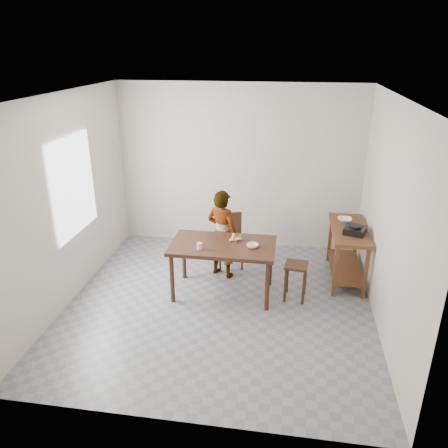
% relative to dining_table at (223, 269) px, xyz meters
% --- Properties ---
extents(floor, '(4.00, 4.00, 0.04)m').
position_rel_dining_table_xyz_m(floor, '(0.00, -0.30, -0.40)').
color(floor, slate).
rests_on(floor, ground).
extents(ceiling, '(4.00, 4.00, 0.04)m').
position_rel_dining_table_xyz_m(ceiling, '(0.00, -0.30, 2.35)').
color(ceiling, white).
rests_on(ceiling, wall_back).
extents(wall_back, '(4.00, 0.04, 2.70)m').
position_rel_dining_table_xyz_m(wall_back, '(0.00, 1.72, 0.98)').
color(wall_back, beige).
rests_on(wall_back, ground).
extents(wall_front, '(4.00, 0.04, 2.70)m').
position_rel_dining_table_xyz_m(wall_front, '(0.00, -2.32, 0.98)').
color(wall_front, beige).
rests_on(wall_front, ground).
extents(wall_left, '(0.04, 4.00, 2.70)m').
position_rel_dining_table_xyz_m(wall_left, '(-2.02, -0.30, 0.98)').
color(wall_left, beige).
rests_on(wall_left, ground).
extents(wall_right, '(0.04, 4.00, 2.70)m').
position_rel_dining_table_xyz_m(wall_right, '(2.02, -0.30, 0.98)').
color(wall_right, beige).
rests_on(wall_right, ground).
extents(window_pane, '(0.02, 1.10, 1.30)m').
position_rel_dining_table_xyz_m(window_pane, '(-1.97, -0.10, 1.12)').
color(window_pane, white).
rests_on(window_pane, wall_left).
extents(dining_table, '(1.40, 0.80, 0.75)m').
position_rel_dining_table_xyz_m(dining_table, '(0.00, 0.00, 0.00)').
color(dining_table, '#3B1F13').
rests_on(dining_table, floor).
extents(prep_counter, '(0.50, 1.20, 0.80)m').
position_rel_dining_table_xyz_m(prep_counter, '(1.72, 0.70, 0.03)').
color(prep_counter, '#583119').
rests_on(prep_counter, floor).
extents(child, '(0.57, 0.48, 1.33)m').
position_rel_dining_table_xyz_m(child, '(-0.09, 0.52, 0.29)').
color(child, silver).
rests_on(child, floor).
extents(dining_chair, '(0.48, 0.48, 0.82)m').
position_rel_dining_table_xyz_m(dining_chair, '(-0.02, 0.83, 0.03)').
color(dining_chair, '#3B1F13').
rests_on(dining_chair, floor).
extents(stool, '(0.33, 0.33, 0.52)m').
position_rel_dining_table_xyz_m(stool, '(0.99, 0.01, -0.11)').
color(stool, '#3B1F13').
rests_on(stool, floor).
extents(glass_tumbler, '(0.08, 0.08, 0.09)m').
position_rel_dining_table_xyz_m(glass_tumbler, '(-0.27, -0.20, 0.42)').
color(glass_tumbler, silver).
rests_on(glass_tumbler, dining_table).
extents(small_bowl, '(0.17, 0.17, 0.05)m').
position_rel_dining_table_xyz_m(small_bowl, '(0.40, -0.04, 0.40)').
color(small_bowl, white).
rests_on(small_bowl, dining_table).
extents(banana, '(0.22, 0.18, 0.07)m').
position_rel_dining_table_xyz_m(banana, '(0.16, 0.12, 0.41)').
color(banana, '#FECB55').
rests_on(banana, dining_table).
extents(serving_bowl, '(0.21, 0.21, 0.05)m').
position_rel_dining_table_xyz_m(serving_bowl, '(1.67, 0.95, 0.45)').
color(serving_bowl, white).
rests_on(serving_bowl, prep_counter).
extents(gas_burner, '(0.35, 0.35, 0.09)m').
position_rel_dining_table_xyz_m(gas_burner, '(1.77, 0.52, 0.47)').
color(gas_burner, black).
rests_on(gas_burner, prep_counter).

